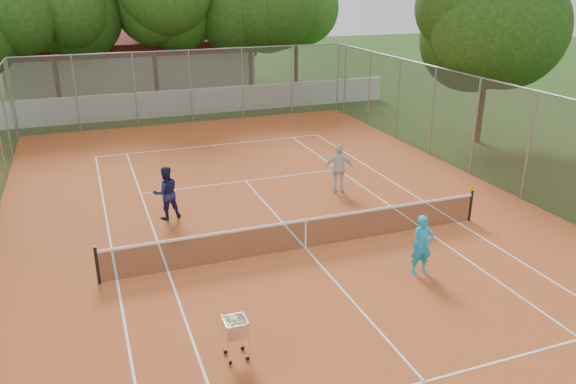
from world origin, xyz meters
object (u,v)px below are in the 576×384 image
object	(u,v)px
player_far_left	(166,193)
clubhouse	(131,58)
tennis_net	(306,233)
ball_hopper	(236,337)
player_near	(422,245)
player_far_right	(339,168)

from	to	relation	value
player_far_left	clubhouse	bearing A→B (deg)	-99.83
clubhouse	tennis_net	bearing A→B (deg)	-86.05
player_far_left	ball_hopper	bearing A→B (deg)	84.73
player_near	ball_hopper	size ratio (longest dim) A/B	1.63
clubhouse	ball_hopper	bearing A→B (deg)	-92.32
clubhouse	player_far_right	distance (m)	25.49
player_near	player_far_right	bearing A→B (deg)	89.80
player_far_left	player_far_right	distance (m)	6.52
tennis_net	clubhouse	bearing A→B (deg)	93.95
player_far_right	clubhouse	bearing A→B (deg)	-57.12
player_far_left	ball_hopper	world-z (taller)	player_far_left
ball_hopper	clubhouse	bearing A→B (deg)	105.21
tennis_net	player_far_left	size ratio (longest dim) A/B	6.50
player_far_right	ball_hopper	distance (m)	10.50
clubhouse	player_far_right	world-z (taller)	clubhouse
player_far_left	player_near	bearing A→B (deg)	126.92
clubhouse	player_far_left	size ratio (longest dim) A/B	8.97
clubhouse	player_far_left	distance (m)	25.32
clubhouse	player_far_left	xyz separation A→B (m)	(-1.51, -25.24, -1.27)
player_near	clubhouse	bearing A→B (deg)	103.04
clubhouse	player_near	size ratio (longest dim) A/B	9.67
tennis_net	clubhouse	xyz separation A→B (m)	(-2.00, 29.00, 1.69)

